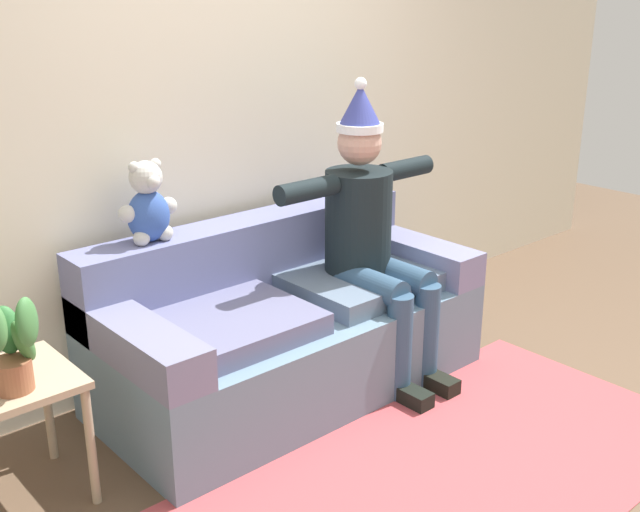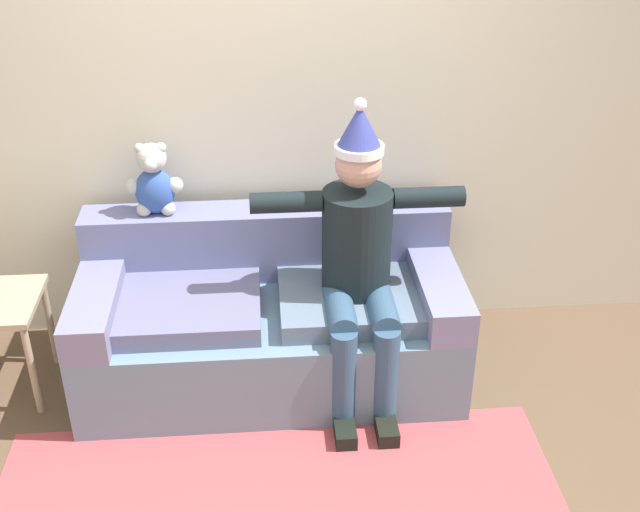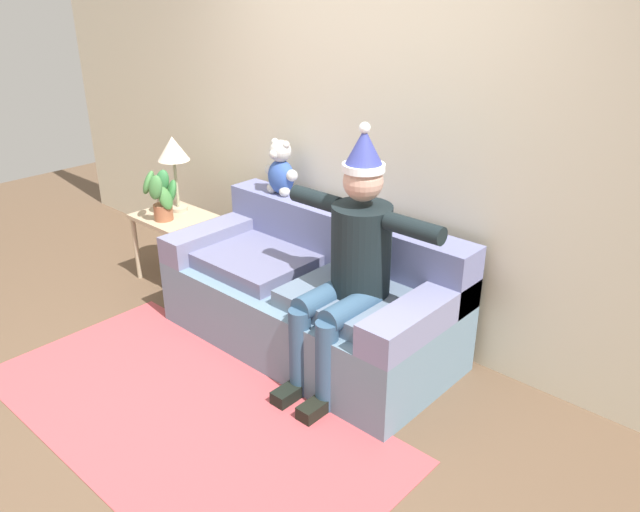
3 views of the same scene
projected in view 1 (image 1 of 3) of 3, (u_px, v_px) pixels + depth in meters
The scene contains 8 objects.
ground_plane at pixel (439, 472), 3.20m from camera, with size 10.00×10.00×0.00m, color brown.
back_wall at pixel (216, 108), 3.85m from camera, with size 7.00×0.10×2.70m, color beige.
couch at pixel (285, 325), 3.81m from camera, with size 1.91×0.90×0.82m.
person_seated at pixel (371, 231), 3.82m from camera, with size 1.02×0.77×1.52m.
teddy_bear at pixel (148, 205), 3.44m from camera, with size 0.29×0.17×0.38m.
side_table at pixel (0, 402), 2.86m from camera, with size 0.55×0.47×0.54m.
potted_plant at pixel (9, 343), 2.71m from camera, with size 0.24×0.29×0.39m.
area_rug at pixel (445, 474), 3.18m from camera, with size 2.49×1.25×0.01m, color #B8484D.
Camera 1 is at (-2.18, -1.70, 1.92)m, focal length 42.83 mm.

